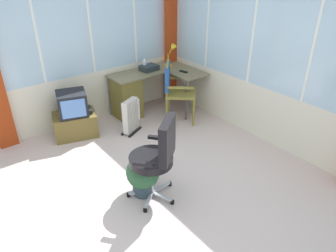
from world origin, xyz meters
TOP-DOWN VIEW (x-y plane):
  - ground at (0.00, 0.00)m, footprint 5.06×5.58m
  - north_window_panel at (0.00, 2.32)m, footprint 4.06×0.07m
  - east_window_panel at (2.06, -0.00)m, footprint 0.07×4.58m
  - curtain_corner at (1.93, 2.19)m, footprint 0.26×0.08m
  - desk at (0.90, 1.98)m, footprint 1.45×1.05m
  - desk_lamp at (1.79, 1.96)m, footprint 0.23×0.20m
  - tv_remote at (1.71, 1.57)m, footprint 0.08×0.16m
  - spray_bottle at (1.25, 2.08)m, footprint 0.06×0.06m
  - paper_tray at (1.29, 2.02)m, footprint 0.32×0.26m
  - wooden_armchair at (1.35, 1.41)m, footprint 0.68×0.68m
  - office_chair at (-0.02, -0.04)m, footprint 0.61×0.61m
  - tv_on_stand at (-0.19, 1.92)m, footprint 0.74×0.61m
  - space_heater at (0.58, 1.49)m, footprint 0.41×0.31m
  - potted_plant at (-0.11, 0.12)m, footprint 0.40×0.40m

SIDE VIEW (x-z plane):
  - ground at x=0.00m, z-range -0.06..0.00m
  - potted_plant at x=-0.11m, z-range 0.03..0.53m
  - space_heater at x=0.58m, z-range 0.00..0.56m
  - tv_on_stand at x=-0.19m, z-range -0.04..0.69m
  - desk at x=0.90m, z-range 0.04..0.78m
  - office_chair at x=-0.02m, z-range 0.09..1.12m
  - wooden_armchair at x=1.35m, z-range 0.14..1.14m
  - tv_remote at x=1.71m, z-range 0.74..0.76m
  - paper_tray at x=1.29m, z-range 0.74..0.83m
  - spray_bottle at x=1.25m, z-range 0.73..0.95m
  - desk_lamp at x=1.79m, z-range 0.80..1.21m
  - curtain_corner at x=1.93m, z-range 0.00..2.56m
  - east_window_panel at x=2.06m, z-range 0.00..2.65m
  - north_window_panel at x=0.00m, z-range 0.00..2.66m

